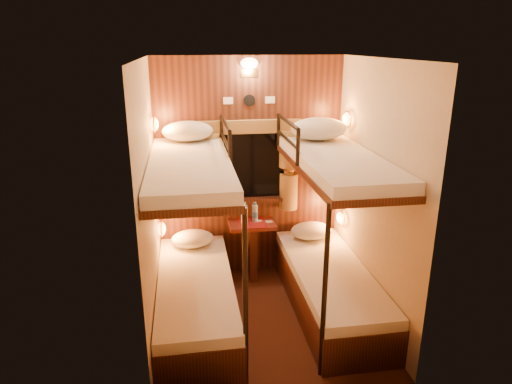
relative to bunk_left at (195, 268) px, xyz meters
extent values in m
plane|color=#32160D|center=(0.65, -0.07, -0.56)|extent=(2.10, 2.10, 0.00)
plane|color=silver|center=(0.65, -0.07, 1.84)|extent=(2.10, 2.10, 0.00)
plane|color=#C6B293|center=(0.65, 0.98, 0.64)|extent=(2.40, 0.00, 2.40)
plane|color=#C6B293|center=(0.65, -1.12, 0.64)|extent=(2.40, 0.00, 2.40)
plane|color=#C6B293|center=(-0.35, -0.07, 0.64)|extent=(0.00, 2.40, 2.40)
plane|color=#C6B293|center=(1.65, -0.07, 0.64)|extent=(0.00, 2.40, 2.40)
cube|color=black|center=(0.65, 0.97, 0.64)|extent=(2.00, 0.03, 2.40)
cube|color=black|center=(0.00, 0.00, -0.38)|extent=(0.70, 1.90, 0.35)
cube|color=white|center=(0.00, 0.00, -0.16)|extent=(0.68, 1.88, 0.10)
cube|color=black|center=(0.00, 0.00, 0.89)|extent=(0.70, 1.90, 0.06)
cube|color=white|center=(0.00, 0.00, 0.97)|extent=(0.68, 1.88, 0.10)
cylinder|color=black|center=(0.35, -0.90, 0.17)|extent=(0.04, 0.04, 1.45)
cylinder|color=black|center=(0.35, 0.88, 1.08)|extent=(0.04, 0.04, 0.32)
cylinder|color=black|center=(0.35, 0.03, 1.08)|extent=(0.04, 0.04, 0.32)
cylinder|color=black|center=(0.35, 0.46, 1.24)|extent=(0.04, 0.85, 0.04)
cylinder|color=black|center=(0.35, 0.46, 1.07)|extent=(0.03, 0.85, 0.03)
cube|color=black|center=(1.30, 0.00, -0.38)|extent=(0.70, 1.90, 0.35)
cube|color=white|center=(1.30, 0.00, -0.16)|extent=(0.68, 1.88, 0.10)
cube|color=black|center=(1.30, 0.00, 0.89)|extent=(0.70, 1.90, 0.06)
cube|color=white|center=(1.30, 0.00, 0.97)|extent=(0.68, 1.88, 0.10)
cylinder|color=black|center=(0.95, -0.90, 0.17)|extent=(0.04, 0.04, 1.45)
cylinder|color=black|center=(0.95, 0.88, 1.08)|extent=(0.04, 0.04, 0.32)
cylinder|color=black|center=(0.95, 0.03, 1.08)|extent=(0.04, 0.04, 0.32)
cylinder|color=black|center=(0.95, 0.46, 1.24)|extent=(0.04, 0.85, 0.04)
cylinder|color=black|center=(0.95, 0.46, 1.07)|extent=(0.03, 0.85, 0.03)
cube|color=black|center=(0.65, 0.95, 0.69)|extent=(0.98, 0.02, 0.78)
cube|color=black|center=(0.65, 0.94, 0.69)|extent=(0.90, 0.01, 0.70)
cube|color=black|center=(0.65, 0.90, 0.31)|extent=(1.00, 0.12, 0.04)
cube|color=brown|center=(0.65, 0.91, 1.12)|extent=(1.10, 0.06, 0.14)
cylinder|color=brown|center=(0.22, 0.90, 0.87)|extent=(0.22, 0.22, 0.40)
cylinder|color=brown|center=(0.22, 0.90, 0.64)|extent=(0.11, 0.11, 0.12)
cylinder|color=brown|center=(0.22, 0.90, 0.39)|extent=(0.20, 0.20, 0.40)
torus|color=#B27A34|center=(0.22, 0.90, 0.64)|extent=(0.14, 0.14, 0.02)
cylinder|color=brown|center=(1.08, 0.90, 0.87)|extent=(0.22, 0.22, 0.40)
cylinder|color=brown|center=(1.08, 0.90, 0.64)|extent=(0.11, 0.11, 0.12)
cylinder|color=brown|center=(1.08, 0.90, 0.39)|extent=(0.20, 0.20, 0.40)
torus|color=#B27A34|center=(1.08, 0.90, 0.64)|extent=(0.14, 0.14, 0.02)
cylinder|color=black|center=(0.65, 0.95, 1.39)|extent=(0.12, 0.02, 0.12)
cube|color=silver|center=(0.43, 0.95, 1.39)|extent=(0.10, 0.01, 0.07)
cube|color=silver|center=(0.87, 0.95, 1.39)|extent=(0.10, 0.01, 0.07)
cube|color=#B27A34|center=(0.65, 0.95, 1.66)|extent=(0.18, 0.01, 0.08)
ellipsoid|color=#FFCC8C|center=(0.65, 0.93, 1.76)|extent=(0.18, 0.09, 0.11)
ellipsoid|color=orange|center=(-0.31, 0.63, 0.14)|extent=(0.08, 0.20, 0.13)
torus|color=#B27A34|center=(-0.31, 0.63, 0.14)|extent=(0.02, 0.17, 0.17)
ellipsoid|color=orange|center=(-0.31, 0.63, 1.22)|extent=(0.08, 0.20, 0.13)
torus|color=#B27A34|center=(-0.31, 0.63, 1.22)|extent=(0.02, 0.17, 0.17)
ellipsoid|color=orange|center=(1.61, 0.63, 0.14)|extent=(0.08, 0.20, 0.13)
torus|color=#B27A34|center=(1.61, 0.63, 0.14)|extent=(0.02, 0.17, 0.17)
ellipsoid|color=orange|center=(1.61, 0.63, 1.22)|extent=(0.08, 0.20, 0.13)
torus|color=#B27A34|center=(1.61, 0.63, 1.22)|extent=(0.02, 0.17, 0.17)
cube|color=#562013|center=(0.65, 0.78, 0.07)|extent=(0.50, 0.34, 0.04)
cube|color=black|center=(0.65, 0.78, -0.25)|extent=(0.08, 0.30, 0.61)
cube|color=maroon|center=(0.65, 0.78, 0.09)|extent=(0.30, 0.34, 0.01)
cylinder|color=#99BFE5|center=(0.56, 0.77, 0.20)|extent=(0.07, 0.07, 0.21)
cylinder|color=#4175C5|center=(0.56, 0.77, 0.19)|extent=(0.07, 0.07, 0.07)
cylinder|color=#4175C5|center=(0.56, 0.77, 0.32)|extent=(0.04, 0.04, 0.03)
cylinder|color=#99BFE5|center=(0.68, 0.80, 0.19)|extent=(0.06, 0.06, 0.19)
cylinder|color=#4175C5|center=(0.68, 0.80, 0.18)|extent=(0.07, 0.07, 0.07)
cylinder|color=#4175C5|center=(0.68, 0.80, 0.30)|extent=(0.03, 0.03, 0.03)
cube|color=silver|center=(0.72, 0.81, 0.09)|extent=(0.09, 0.08, 0.01)
cube|color=silver|center=(0.84, 0.77, 0.09)|extent=(0.08, 0.07, 0.01)
ellipsoid|color=silver|center=(0.00, 0.69, -0.02)|extent=(0.44, 0.32, 0.17)
ellipsoid|color=silver|center=(1.30, 0.70, -0.01)|extent=(0.46, 0.33, 0.18)
ellipsoid|color=silver|center=(0.00, 0.74, 1.13)|extent=(0.50, 0.36, 0.20)
ellipsoid|color=silver|center=(1.30, 0.59, 1.14)|extent=(0.57, 0.41, 0.22)
camera|label=1|loc=(-0.03, -3.79, 1.96)|focal=32.00mm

